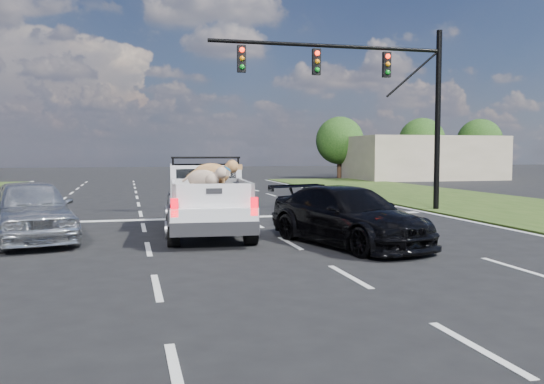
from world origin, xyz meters
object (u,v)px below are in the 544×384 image
at_px(black_coupe, 348,216).
at_px(traffic_signal, 381,88).
at_px(silver_sedan, 31,210).
at_px(pickup_truck, 206,197).

bearing_deg(black_coupe, traffic_signal, 42.99).
bearing_deg(black_coupe, silver_sedan, 144.76).
bearing_deg(silver_sedan, pickup_truck, -8.90).
height_order(traffic_signal, black_coupe, traffic_signal).
height_order(silver_sedan, black_coupe, silver_sedan).
distance_m(traffic_signal, black_coupe, 9.12).
xyz_separation_m(silver_sedan, black_coupe, (7.71, -2.56, -0.09)).
distance_m(pickup_truck, silver_sedan, 4.61).
relative_size(silver_sedan, black_coupe, 0.96).
bearing_deg(traffic_signal, black_coupe, -120.15).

